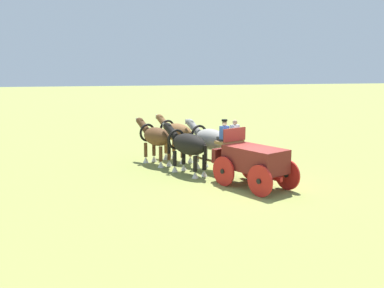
{
  "coord_description": "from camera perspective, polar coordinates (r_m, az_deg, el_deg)",
  "views": [
    {
      "loc": [
        -15.58,
        6.77,
        4.73
      ],
      "look_at": [
        3.94,
        1.57,
        1.2
      ],
      "focal_mm": 40.13,
      "sensor_mm": 36.0,
      "label": 1
    }
  ],
  "objects": [
    {
      "name": "ground_plane",
      "position": [
        17.63,
        8.29,
        -5.75
      ],
      "size": [
        220.0,
        220.0,
        0.0
      ],
      "primitive_type": "plane",
      "color": "olive"
    },
    {
      "name": "draft_horse_rear_off",
      "position": [
        20.29,
        2.27,
        0.52
      ],
      "size": [
        2.88,
        1.72,
        2.3
      ],
      "color": "#9E998E",
      "rests_on": "ground"
    },
    {
      "name": "show_wagon",
      "position": [
        17.48,
        7.95,
        -1.99
      ],
      "size": [
        5.36,
        3.0,
        2.67
      ],
      "color": "maroon",
      "rests_on": "ground"
    },
    {
      "name": "draft_horse_lead_near",
      "position": [
        21.58,
        -4.89,
        0.88
      ],
      "size": [
        2.87,
        1.69,
        2.23
      ],
      "color": "brown",
      "rests_on": "ground"
    },
    {
      "name": "draft_horse_lead_off",
      "position": [
        22.3,
        -2.11,
        1.4
      ],
      "size": [
        2.98,
        1.75,
        2.32
      ],
      "color": "brown",
      "rests_on": "ground"
    },
    {
      "name": "draft_horse_rear_near",
      "position": [
        19.5,
        -0.63,
        -0.1
      ],
      "size": [
        3.06,
        1.79,
        2.2
      ],
      "color": "black",
      "rests_on": "ground"
    }
  ]
}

